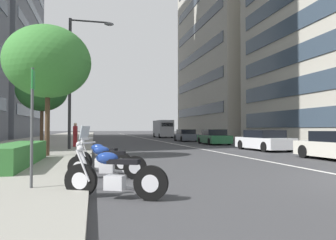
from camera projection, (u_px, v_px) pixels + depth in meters
name	position (u px, v px, depth m)	size (l,w,h in m)	color
sidewalk_right_plaza	(50.00, 141.00, 34.55)	(160.00, 8.92, 0.15)	gray
lane_centre_stripe	(150.00, 139.00, 42.06)	(110.00, 0.16, 0.01)	silver
motorcycle_far_end_row	(114.00, 177.00, 6.33)	(1.04, 1.99, 1.12)	black
motorcycle_nearest_camera	(106.00, 164.00, 8.85)	(0.87, 2.14, 1.10)	black
motorcycle_second_in_row	(101.00, 158.00, 10.16)	(1.29, 1.79, 1.48)	black
car_approaching_light	(264.00, 141.00, 20.45)	(4.37, 2.06, 1.30)	silver
car_far_down_avenue	(214.00, 137.00, 28.60)	(4.64, 2.08, 1.32)	#236038
car_lead_in_lane	(186.00, 136.00, 35.74)	(4.54, 1.91, 1.31)	#4C515B
delivery_van_ahead	(163.00, 128.00, 50.43)	(5.85, 2.22, 2.70)	#B7B7BC
parking_sign_by_curb	(32.00, 115.00, 6.72)	(0.32, 0.06, 2.51)	#47494C
street_lamp_with_banners	(77.00, 70.00, 19.76)	(1.26, 2.74, 8.04)	#232326
clipped_hedge_bed	(17.00, 154.00, 11.02)	(5.87, 1.10, 0.72)	#337033
street_tree_by_lamp_post	(48.00, 62.00, 14.78)	(3.90, 3.90, 5.97)	#473323
street_tree_mid_sidewalk	(42.00, 90.00, 20.94)	(3.26, 3.26, 5.15)	#473323
pedestrian_on_plaza	(75.00, 135.00, 22.21)	(0.42, 0.29, 1.65)	maroon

